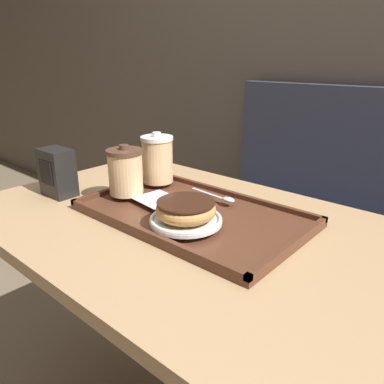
# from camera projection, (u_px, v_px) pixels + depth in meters

# --- Properties ---
(wall_behind) EXTENTS (8.00, 0.05, 2.40)m
(wall_behind) POSITION_uv_depth(u_px,v_px,m) (372.00, 33.00, 1.49)
(wall_behind) COLOR brown
(wall_behind) RESTS_ON ground_plane
(booth_bench) EXTENTS (1.47, 0.44, 1.00)m
(booth_bench) POSITION_uv_depth(u_px,v_px,m) (377.00, 269.00, 1.48)
(booth_bench) COLOR #33384C
(booth_bench) RESTS_ON ground_plane
(cafe_table) EXTENTS (1.09, 0.68, 0.75)m
(cafe_table) POSITION_uv_depth(u_px,v_px,m) (189.00, 279.00, 0.92)
(cafe_table) COLOR tan
(cafe_table) RESTS_ON ground_plane
(serving_tray) EXTENTS (0.53, 0.32, 0.02)m
(serving_tray) POSITION_uv_depth(u_px,v_px,m) (192.00, 214.00, 0.89)
(serving_tray) COLOR #512D1E
(serving_tray) RESTS_ON cafe_table
(napkin_paper) EXTENTS (0.12, 0.10, 0.00)m
(napkin_paper) POSITION_uv_depth(u_px,v_px,m) (158.00, 199.00, 0.93)
(napkin_paper) COLOR white
(napkin_paper) RESTS_ON serving_tray
(coffee_cup_front) EXTENTS (0.09, 0.09, 0.13)m
(coffee_cup_front) POSITION_uv_depth(u_px,v_px,m) (125.00, 171.00, 0.96)
(coffee_cup_front) COLOR #E0B784
(coffee_cup_front) RESTS_ON serving_tray
(coffee_cup_rear) EXTENTS (0.09, 0.09, 0.14)m
(coffee_cup_rear) POSITION_uv_depth(u_px,v_px,m) (157.00, 159.00, 1.05)
(coffee_cup_rear) COLOR #E0B784
(coffee_cup_rear) RESTS_ON serving_tray
(plate_with_chocolate_donut) EXTENTS (0.16, 0.16, 0.01)m
(plate_with_chocolate_donut) POSITION_uv_depth(u_px,v_px,m) (186.00, 220.00, 0.80)
(plate_with_chocolate_donut) COLOR white
(plate_with_chocolate_donut) RESTS_ON serving_tray
(donut_chocolate_glazed) EXTENTS (0.13, 0.13, 0.04)m
(donut_chocolate_glazed) POSITION_uv_depth(u_px,v_px,m) (186.00, 209.00, 0.79)
(donut_chocolate_glazed) COLOR tan
(donut_chocolate_glazed) RESTS_ON plate_with_chocolate_donut
(spoon) EXTENTS (0.14, 0.03, 0.01)m
(spoon) POSITION_uv_depth(u_px,v_px,m) (222.00, 198.00, 0.93)
(spoon) COLOR silver
(spoon) RESTS_ON serving_tray
(napkin_dispenser) EXTENTS (0.10, 0.07, 0.13)m
(napkin_dispenser) POSITION_uv_depth(u_px,v_px,m) (57.00, 172.00, 1.01)
(napkin_dispenser) COLOR black
(napkin_dispenser) RESTS_ON cafe_table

